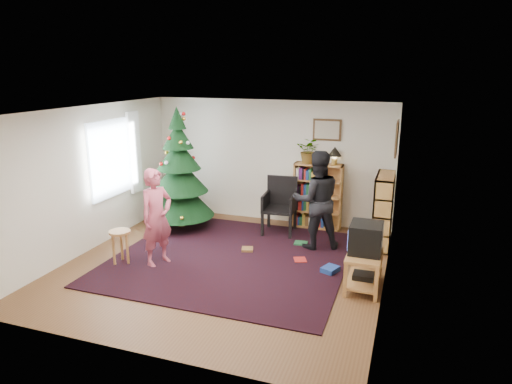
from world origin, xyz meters
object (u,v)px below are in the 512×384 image
(picture_back, at_px, (327,130))
(table_lamp, at_px, (335,153))
(potted_plant, at_px, (309,150))
(person_by_chair, at_px, (317,200))
(armchair, at_px, (281,203))
(tv_stand, at_px, (364,267))
(bookshelf_right, at_px, (383,210))
(picture_right, at_px, (397,138))
(christmas_tree, at_px, (180,179))
(stool, at_px, (120,238))
(person_standing, at_px, (157,217))
(bookshelf_back, at_px, (318,195))
(crt_tv, at_px, (366,238))

(picture_back, height_order, table_lamp, picture_back)
(potted_plant, bearing_deg, person_by_chair, -69.84)
(armchair, bearing_deg, tv_stand, -50.65)
(bookshelf_right, bearing_deg, picture_right, -97.18)
(picture_right, bearing_deg, person_by_chair, -158.55)
(picture_right, bearing_deg, christmas_tree, -175.47)
(picture_right, xyz_separation_m, christmas_tree, (-4.01, -0.32, -0.95))
(picture_right, relative_size, christmas_tree, 0.25)
(bookshelf_right, bearing_deg, potted_plant, 69.09)
(stool, bearing_deg, armchair, 48.76)
(tv_stand, height_order, person_standing, person_standing)
(picture_right, bearing_deg, picture_back, 151.31)
(bookshelf_right, bearing_deg, person_by_chair, 114.53)
(picture_right, bearing_deg, armchair, 177.23)
(picture_right, bearing_deg, person_standing, -149.99)
(tv_stand, distance_m, person_by_chair, 1.72)
(picture_right, relative_size, bookshelf_back, 0.46)
(armchair, bearing_deg, table_lamp, 23.88)
(armchair, bearing_deg, person_by_chair, -40.21)
(christmas_tree, distance_m, tv_stand, 4.08)
(bookshelf_right, relative_size, table_lamp, 3.67)
(crt_tv, distance_m, armchair, 2.60)
(picture_right, height_order, tv_stand, picture_right)
(crt_tv, height_order, stool, crt_tv)
(christmas_tree, xyz_separation_m, person_by_chair, (2.77, -0.17, -0.13))
(crt_tv, height_order, table_lamp, table_lamp)
(bookshelf_back, bearing_deg, table_lamp, -0.00)
(bookshelf_right, relative_size, tv_stand, 1.50)
(tv_stand, bearing_deg, potted_plant, 120.21)
(person_by_chair, bearing_deg, tv_stand, 103.57)
(bookshelf_back, relative_size, bookshelf_right, 1.00)
(bookshelf_back, height_order, person_standing, person_standing)
(picture_back, height_order, picture_right, picture_right)
(armchair, bearing_deg, christmas_tree, -172.31)
(christmas_tree, xyz_separation_m, table_lamp, (2.87, 0.91, 0.53))
(christmas_tree, height_order, stool, christmas_tree)
(picture_back, height_order, bookshelf_right, picture_back)
(armchair, relative_size, table_lamp, 3.07)
(bookshelf_right, relative_size, potted_plant, 2.58)
(christmas_tree, distance_m, person_standing, 1.79)
(christmas_tree, xyz_separation_m, crt_tv, (3.75, -1.46, -0.24))
(bookshelf_back, height_order, table_lamp, table_lamp)
(person_standing, height_order, person_by_chair, person_by_chair)
(stool, bearing_deg, tv_stand, 6.64)
(picture_right, relative_size, table_lamp, 1.70)
(potted_plant, height_order, table_lamp, potted_plant)
(christmas_tree, xyz_separation_m, person_standing, (0.50, -1.71, -0.21))
(bookshelf_right, distance_m, tv_stand, 1.83)
(picture_right, distance_m, person_by_chair, 1.71)
(picture_back, bearing_deg, christmas_tree, -158.75)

